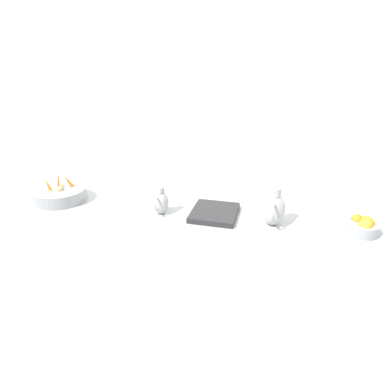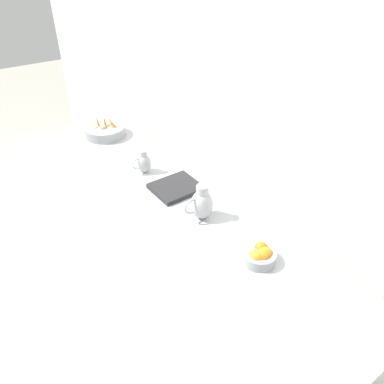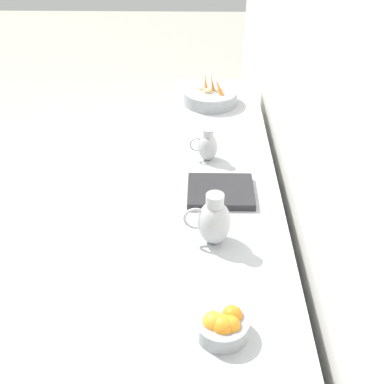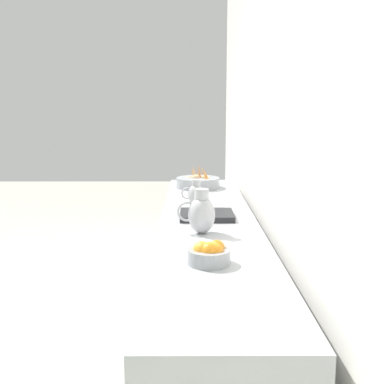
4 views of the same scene
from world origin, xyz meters
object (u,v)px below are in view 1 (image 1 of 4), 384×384
metal_pitcher_tall (273,208)px  metal_pitcher_short (160,202)px  vegetable_colander (60,194)px  orange_bowl (363,226)px

metal_pitcher_tall → metal_pitcher_short: size_ratio=1.31×
metal_pitcher_short → vegetable_colander: bearing=-92.0°
orange_bowl → metal_pitcher_tall: metal_pitcher_tall is taller
orange_bowl → metal_pitcher_short: (0.05, -1.27, 0.04)m
metal_pitcher_short → orange_bowl: bearing=92.2°
orange_bowl → metal_pitcher_tall: size_ratio=0.77×
vegetable_colander → orange_bowl: vegetable_colander is taller
vegetable_colander → metal_pitcher_short: vegetable_colander is taller
vegetable_colander → orange_bowl: size_ratio=1.94×
orange_bowl → metal_pitcher_short: 1.27m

